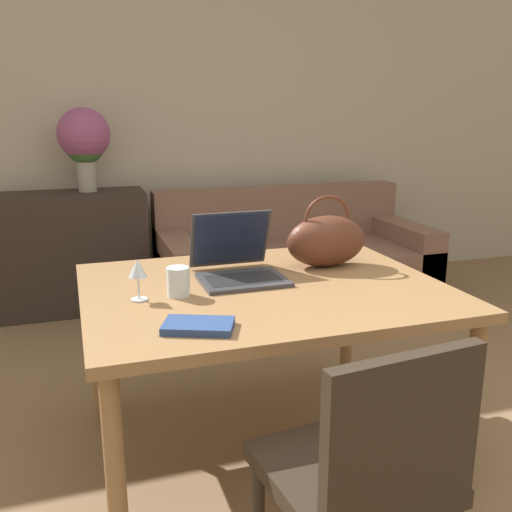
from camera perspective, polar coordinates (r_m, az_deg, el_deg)
wall_back at (r=4.44m, az=-7.93°, el=13.83°), size 10.00×0.06×2.70m
dining_table at (r=2.23m, az=0.77°, el=-4.74°), size 1.37×1.09×0.73m
chair at (r=1.58m, az=11.00°, el=-20.30°), size 0.48×0.48×0.88m
couch at (r=4.19m, az=3.69°, el=-0.91°), size 1.92×0.91×0.82m
sideboard at (r=4.18m, az=-17.87°, el=0.33°), size 1.02×0.40×0.84m
laptop at (r=2.31m, az=-1.94°, el=-0.40°), size 0.33×0.37×0.26m
drinking_glass at (r=2.09m, az=-7.79°, el=-2.56°), size 0.08×0.08×0.11m
wine_glass at (r=2.05m, az=-11.75°, el=-1.44°), size 0.07×0.07×0.15m
handbag at (r=2.46m, az=7.06°, el=1.57°), size 0.36×0.18×0.31m
flower_vase at (r=4.10m, az=-16.81°, el=11.10°), size 0.35×0.35×0.56m
book at (r=1.78m, az=-5.78°, el=-6.96°), size 0.25×0.20×0.02m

